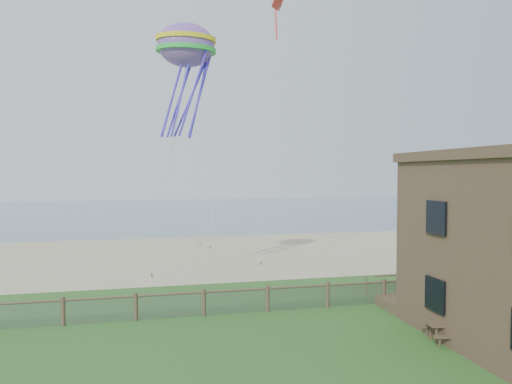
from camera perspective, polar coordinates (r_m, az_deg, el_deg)
ground at (r=16.76m, az=6.83°, el=-20.52°), size 160.00×160.00×0.00m
sand_beach at (r=37.48m, az=-4.61°, el=-7.66°), size 72.00×20.00×0.02m
ocean at (r=80.97m, az=-9.03°, el=-2.29°), size 160.00×68.00×0.02m
chainlink_fence at (r=22.01m, az=1.45°, el=-13.36°), size 36.20×0.20×1.25m
picnic_table at (r=19.87m, az=23.39°, el=-15.72°), size 2.20×1.84×0.82m
octopus_kite at (r=26.69m, az=-8.70°, el=14.00°), size 4.03×3.50×6.94m
kite_red at (r=30.01m, az=2.85°, el=21.63°), size 2.02×2.01×2.59m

